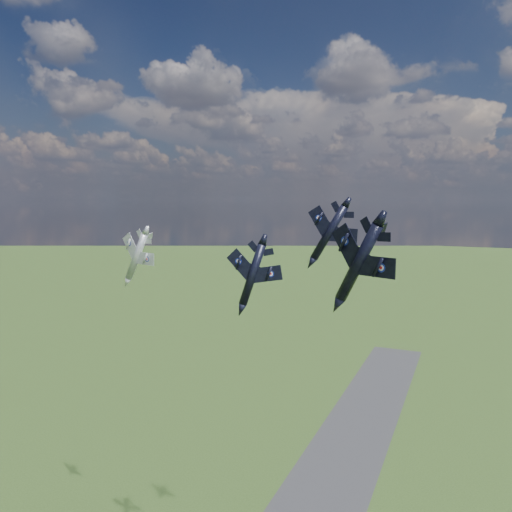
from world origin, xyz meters
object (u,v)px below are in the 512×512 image
at_px(jet_right_navy, 359,263).
at_px(jet_high_navy, 329,233).
at_px(jet_left_silver, 137,256).
at_px(jet_lead_navy, 252,274).

xyz_separation_m(jet_right_navy, jet_high_navy, (-9.20, 20.24, 2.18)).
distance_m(jet_right_navy, jet_left_silver, 53.72).
distance_m(jet_lead_navy, jet_high_navy, 14.50).
bearing_deg(jet_right_navy, jet_left_silver, 178.68).
bearing_deg(jet_lead_navy, jet_left_silver, 157.11).
bearing_deg(jet_lead_navy, jet_high_navy, 29.13).
distance_m(jet_lead_navy, jet_left_silver, 30.61).
height_order(jet_lead_navy, jet_right_navy, jet_right_navy).
distance_m(jet_right_navy, jet_high_navy, 22.34).
bearing_deg(jet_left_silver, jet_high_navy, 9.71).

